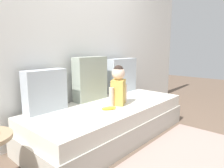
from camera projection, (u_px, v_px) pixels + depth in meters
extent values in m
plane|color=brown|center=(110.00, 136.00, 2.55)|extent=(12.00, 12.00, 0.00)
cube|color=white|center=(78.00, 39.00, 2.71)|extent=(5.33, 0.10, 2.43)
cube|color=beige|center=(110.00, 126.00, 2.53)|extent=(2.13, 0.89, 0.25)
cube|color=silver|center=(110.00, 111.00, 2.49)|extent=(2.06, 0.87, 0.16)
cube|color=#B2BCC6|center=(45.00, 91.00, 2.18)|extent=(0.46, 0.16, 0.45)
cube|color=#99A393|center=(90.00, 79.00, 2.65)|extent=(0.48, 0.16, 0.57)
cube|color=#B2BCC6|center=(122.00, 75.00, 3.14)|extent=(0.55, 0.16, 0.52)
cube|color=gold|center=(118.00, 92.00, 2.46)|extent=(0.24, 0.22, 0.30)
sphere|color=beige|center=(118.00, 73.00, 2.42)|extent=(0.16, 0.16, 0.16)
sphere|color=#2D231E|center=(118.00, 70.00, 2.41)|extent=(0.12, 0.12, 0.12)
cylinder|color=beige|center=(111.00, 97.00, 2.37)|extent=(0.06, 0.06, 0.23)
cylinder|color=beige|center=(125.00, 94.00, 2.56)|extent=(0.06, 0.06, 0.23)
ellipsoid|color=yellow|center=(109.00, 108.00, 2.25)|extent=(0.17, 0.13, 0.04)
cube|color=tan|center=(189.00, 165.00, 1.90)|extent=(1.91, 1.00, 0.01)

